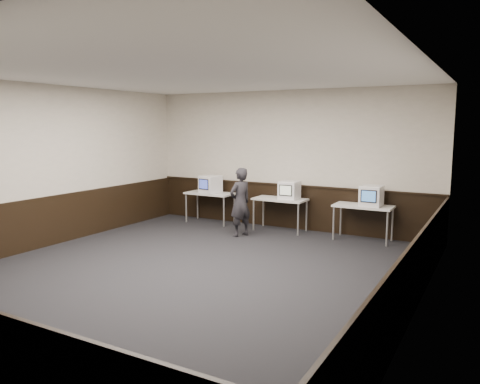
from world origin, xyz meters
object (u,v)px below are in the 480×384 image
object	(u,v)px
desk_right	(363,209)
emac_left	(210,184)
person	(240,202)
desk_left	(210,195)
desk_center	(280,201)
emac_right	(371,196)
emac_center	(289,190)

from	to	relation	value
desk_right	emac_left	bearing A→B (deg)	-179.29
emac_left	person	world-z (taller)	person
desk_left	desk_right	world-z (taller)	same
desk_center	person	bearing A→B (deg)	-120.80
desk_left	desk_center	distance (m)	1.90
desk_center	emac_right	size ratio (longest dim) A/B	2.58
desk_right	emac_center	size ratio (longest dim) A/B	2.69
emac_right	emac_left	bearing A→B (deg)	-179.71
desk_right	person	distance (m)	2.60
desk_right	emac_center	distance (m)	1.70
emac_left	emac_center	world-z (taller)	emac_left
desk_center	emac_center	xyz separation A→B (m)	(0.22, 0.00, 0.28)
desk_right	desk_left	bearing A→B (deg)	180.00
emac_center	desk_left	bearing A→B (deg)	179.37
emac_center	person	xyz separation A→B (m)	(-0.76, -0.90, -0.21)
desk_center	emac_center	distance (m)	0.35
desk_left	emac_center	world-z (taller)	emac_center
desk_center	emac_left	xyz separation A→B (m)	(-1.86, -0.05, 0.29)
desk_left	desk_right	xyz separation A→B (m)	(3.80, 0.00, 0.00)
desk_left	emac_left	size ratio (longest dim) A/B	2.25
desk_right	person	xyz separation A→B (m)	(-2.44, -0.90, 0.07)
desk_left	emac_right	bearing A→B (deg)	-0.47
desk_left	desk_right	distance (m)	3.80
desk_center	emac_right	distance (m)	2.08
desk_center	emac_right	xyz separation A→B (m)	(2.06, -0.03, 0.29)
desk_left	emac_center	bearing A→B (deg)	0.03
emac_center	person	size ratio (longest dim) A/B	0.30
desk_center	desk_right	bearing A→B (deg)	0.00
emac_right	desk_left	bearing A→B (deg)	179.61
desk_right	emac_right	xyz separation A→B (m)	(0.16, -0.03, 0.29)
desk_center	person	xyz separation A→B (m)	(-0.54, -0.90, 0.07)
emac_left	person	bearing A→B (deg)	-20.41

